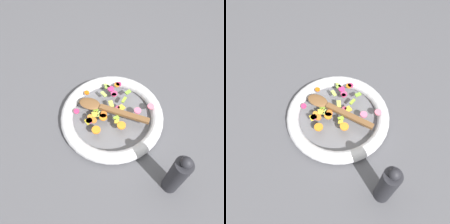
# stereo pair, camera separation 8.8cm
# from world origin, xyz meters

# --- Properties ---
(ground_plane) EXTENTS (4.00, 4.00, 0.00)m
(ground_plane) POSITION_xyz_m (0.00, 0.00, 0.00)
(ground_plane) COLOR #4C4C51
(skillet) EXTENTS (0.42, 0.42, 0.05)m
(skillet) POSITION_xyz_m (0.00, 0.00, 0.02)
(skillet) COLOR slate
(skillet) RESTS_ON ground_plane
(chopped_vegetables) EXTENTS (0.30, 0.29, 0.01)m
(chopped_vegetables) POSITION_xyz_m (0.02, -0.01, 0.05)
(chopped_vegetables) COLOR orange
(chopped_vegetables) RESTS_ON skillet
(wooden_spoon) EXTENTS (0.30, 0.08, 0.01)m
(wooden_spoon) POSITION_xyz_m (0.03, 0.00, 0.06)
(wooden_spoon) COLOR brown
(wooden_spoon) RESTS_ON chopped_vegetables
(pepper_mill) EXTENTS (0.05, 0.05, 0.23)m
(pepper_mill) POSITION_xyz_m (-0.31, 0.15, 0.11)
(pepper_mill) COLOR #232328
(pepper_mill) RESTS_ON ground_plane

